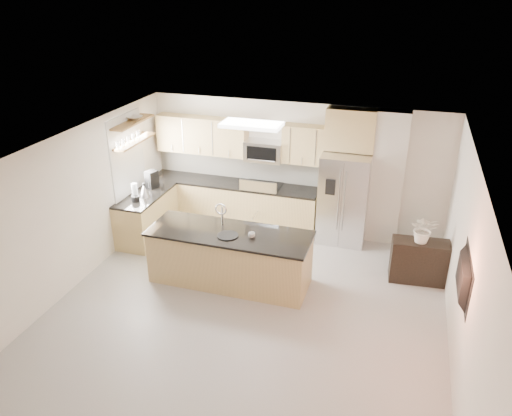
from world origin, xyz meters
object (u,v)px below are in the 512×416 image
(microwave, at_px, (264,151))
(blender, at_px, (135,194))
(cup, at_px, (252,235))
(range, at_px, (262,206))
(platter, at_px, (228,235))
(credenza, at_px, (419,261))
(television, at_px, (459,276))
(bowl, at_px, (134,117))
(flower_vase, at_px, (425,223))
(coffee_maker, at_px, (152,180))
(refrigerator, at_px, (344,198))
(island, at_px, (230,257))
(kettle, at_px, (144,191))

(microwave, bearing_deg, blender, -143.43)
(microwave, xyz_separation_m, cup, (0.47, -2.31, -0.64))
(range, xyz_separation_m, platter, (0.08, -2.26, 0.48))
(credenza, distance_m, television, 2.22)
(cup, xyz_separation_m, bowl, (-2.72, 1.32, 1.40))
(television, bearing_deg, range, 48.36)
(cup, relative_size, flower_vase, 0.16)
(coffee_maker, xyz_separation_m, television, (5.61, -2.40, 0.26))
(refrigerator, height_order, flower_vase, refrigerator)
(range, relative_size, credenza, 1.21)
(refrigerator, relative_size, flower_vase, 2.47)
(flower_vase, bearing_deg, island, -162.63)
(range, relative_size, blender, 3.19)
(cup, bearing_deg, television, -17.05)
(flower_vase, bearing_deg, cup, -158.95)
(bowl, relative_size, flower_vase, 0.51)
(flower_vase, relative_size, television, 0.67)
(television, bearing_deg, kettle, 70.55)
(cup, relative_size, television, 0.10)
(cup, height_order, blender, blender)
(cup, relative_size, bowl, 0.31)
(kettle, xyz_separation_m, television, (5.54, -1.95, 0.31))
(microwave, relative_size, bowl, 2.09)
(credenza, distance_m, kettle, 5.20)
(credenza, bearing_deg, platter, -165.15)
(refrigerator, distance_m, coffee_maker, 3.82)
(platter, relative_size, television, 0.33)
(coffee_maker, bearing_deg, range, 18.87)
(microwave, relative_size, platter, 2.15)
(credenza, relative_size, cup, 8.38)
(refrigerator, xyz_separation_m, blender, (-3.73, -1.37, 0.18))
(cup, distance_m, coffee_maker, 2.96)
(flower_vase, bearing_deg, range, 159.54)
(credenza, height_order, flower_vase, flower_vase)
(island, bearing_deg, cup, -8.62)
(cup, bearing_deg, microwave, 101.58)
(island, distance_m, bowl, 3.25)
(island, distance_m, cup, 0.66)
(refrigerator, bearing_deg, cup, -118.95)
(cup, relative_size, blender, 0.31)
(credenza, bearing_deg, kettle, 175.13)
(television, bearing_deg, cup, 72.95)
(kettle, height_order, coffee_maker, coffee_maker)
(platter, relative_size, blender, 0.99)
(refrigerator, bearing_deg, range, 178.40)
(cup, height_order, television, television)
(microwave, relative_size, blender, 2.12)
(range, distance_m, island, 2.13)
(range, relative_size, cup, 10.12)
(coffee_maker, bearing_deg, credenza, -4.82)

